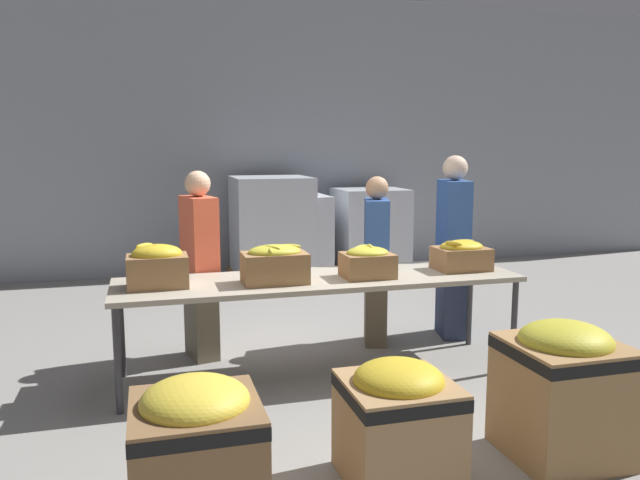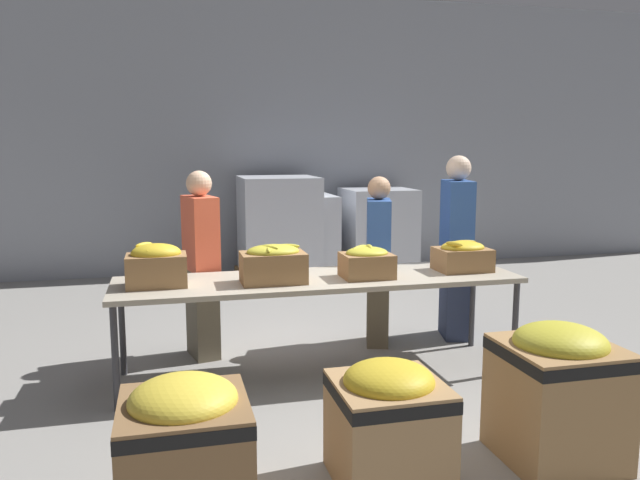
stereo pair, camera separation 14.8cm
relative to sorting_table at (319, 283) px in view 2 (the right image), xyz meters
The scene contains 16 objects.
ground_plane 0.76m from the sorting_table, ahead, with size 30.00×30.00×0.00m, color gray.
wall_back 4.58m from the sorting_table, 90.00° to the left, with size 16.00×0.08×4.00m.
sorting_table is the anchor object (origin of this frame).
banana_box_0 1.27m from the sorting_table, behind, with size 0.44×0.33×0.33m.
banana_box_1 0.45m from the sorting_table, 165.57° to the right, with size 0.49×0.32×0.30m.
banana_box_2 0.41m from the sorting_table, 13.89° to the right, with size 0.39×0.32×0.26m.
banana_box_3 1.24m from the sorting_table, ahead, with size 0.44×0.33×0.26m.
volunteer_0 1.12m from the sorting_table, 142.80° to the left, with size 0.31×0.48×1.63m.
volunteer_1 1.65m from the sorting_table, 23.84° to the left, with size 0.34×0.51×1.75m.
volunteer_2 0.96m from the sorting_table, 41.86° to the left, with size 0.32×0.46×1.57m.
donation_bin_0 2.06m from the sorting_table, 123.44° to the right, with size 0.65×0.65×0.70m.
donation_bin_1 1.73m from the sorting_table, 90.97° to the right, with size 0.59×0.59×0.69m.
donation_bin_2 2.00m from the sorting_table, 58.93° to the right, with size 0.63×0.63×0.82m.
pallet_stack_0 3.67m from the sorting_table, 81.34° to the left, with size 1.12×1.12×1.17m.
pallet_stack_1 4.17m from the sorting_table, 64.47° to the left, with size 1.04×1.04×1.23m.
pallet_stack_2 3.61m from the sorting_table, 85.02° to the left, with size 1.11×1.11×1.43m.
Camera 2 is at (-1.16, -4.72, 1.84)m, focal length 35.00 mm.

